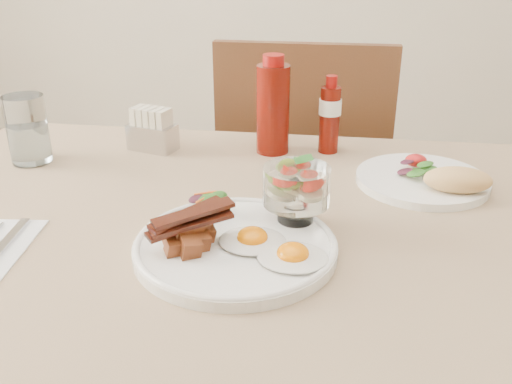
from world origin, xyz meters
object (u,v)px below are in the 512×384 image
at_px(chair_far, 303,188).
at_px(water_glass, 28,133).
at_px(second_plate, 430,179).
at_px(fruit_cup, 296,186).
at_px(ketchup_bottle, 273,108).
at_px(sugar_caddy, 152,132).
at_px(main_plate, 235,247).
at_px(table, 278,280).
at_px(hot_sauce_bottle, 330,116).

xyz_separation_m(chair_far, water_glass, (-0.50, -0.45, 0.28)).
bearing_deg(second_plate, fruit_cup, -139.34).
bearing_deg(ketchup_bottle, sugar_caddy, -174.65).
bearing_deg(main_plate, chair_far, 85.97).
height_order(table, second_plate, second_plate).
bearing_deg(second_plate, table, -141.52).
relative_size(sugar_caddy, water_glass, 0.81).
bearing_deg(main_plate, fruit_cup, 46.00).
distance_m(second_plate, water_glass, 0.74).
bearing_deg(main_plate, table, 54.79).
xyz_separation_m(table, sugar_caddy, (-0.29, 0.31, 0.13)).
bearing_deg(main_plate, second_plate, 42.13).
relative_size(ketchup_bottle, hot_sauce_bottle, 1.26).
relative_size(table, second_plate, 5.82).
distance_m(main_plate, second_plate, 0.40).
bearing_deg(chair_far, second_plate, -62.78).
relative_size(main_plate, ketchup_bottle, 1.45).
distance_m(ketchup_bottle, sugar_caddy, 0.25).
bearing_deg(chair_far, main_plate, -94.03).
height_order(fruit_cup, sugar_caddy, fruit_cup).
height_order(ketchup_bottle, sugar_caddy, ketchup_bottle).
xyz_separation_m(table, water_glass, (-0.50, 0.21, 0.15)).
distance_m(chair_far, water_glass, 0.73).
height_order(main_plate, ketchup_bottle, ketchup_bottle).
bearing_deg(ketchup_bottle, second_plate, -25.26).
xyz_separation_m(ketchup_bottle, water_glass, (-0.45, -0.12, -0.03)).
height_order(chair_far, main_plate, chair_far).
xyz_separation_m(main_plate, ketchup_bottle, (0.00, 0.40, 0.08)).
height_order(main_plate, water_glass, water_glass).
relative_size(second_plate, sugar_caddy, 2.18).
bearing_deg(fruit_cup, hot_sauce_bottle, 83.42).
bearing_deg(ketchup_bottle, water_glass, -165.11).
height_order(hot_sauce_bottle, sugar_caddy, hot_sauce_bottle).
bearing_deg(ketchup_bottle, chair_far, 81.93).
xyz_separation_m(fruit_cup, hot_sauce_bottle, (0.04, 0.34, 0.00)).
xyz_separation_m(chair_far, fruit_cup, (0.02, -0.66, 0.30)).
distance_m(fruit_cup, hot_sauce_bottle, 0.34).
bearing_deg(ketchup_bottle, main_plate, -90.64).
bearing_deg(second_plate, water_glass, 178.70).
relative_size(main_plate, water_glass, 2.17).
bearing_deg(sugar_caddy, second_plate, 4.27).
height_order(table, main_plate, main_plate).
xyz_separation_m(ketchup_bottle, hot_sauce_bottle, (0.11, 0.02, -0.02)).
relative_size(ketchup_bottle, water_glass, 1.50).
bearing_deg(chair_far, ketchup_bottle, -98.07).
height_order(table, ketchup_bottle, ketchup_bottle).
distance_m(sugar_caddy, water_glass, 0.23).
height_order(main_plate, hot_sauce_bottle, hot_sauce_bottle).
bearing_deg(sugar_caddy, water_glass, -138.74).
bearing_deg(hot_sauce_bottle, chair_far, 101.20).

